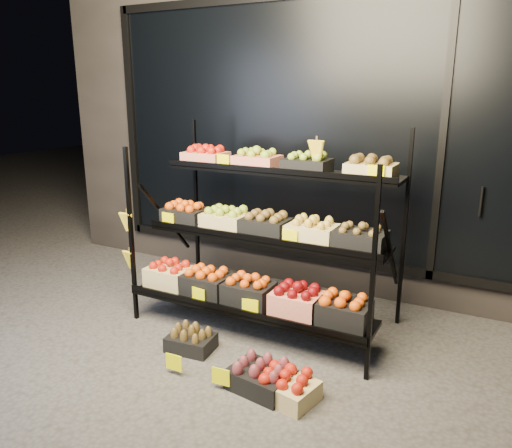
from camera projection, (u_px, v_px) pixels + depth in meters
The scene contains 8 objects.
ground at pixel (226, 355), 3.77m from camera, with size 24.00×24.00×0.00m, color #514F4C.
building at pixel (344, 107), 5.52m from camera, with size 6.00×2.08×3.50m.
display_rack at pixel (262, 236), 4.08m from camera, with size 2.18×1.02×1.67m.
tag_floor_a at pixel (174, 368), 3.50m from camera, with size 0.13×0.01×0.12m, color #EBE800.
tag_floor_b at pixel (221, 382), 3.32m from camera, with size 0.13×0.01×0.12m, color #EBE800.
floor_crate_midleft at pixel (191, 340), 3.83m from camera, with size 0.37×0.29×0.18m.
floor_crate_midright at pixel (286, 386), 3.23m from camera, with size 0.44×0.36×0.20m.
floor_crate_right at pixel (261, 376), 3.33m from camera, with size 0.45×0.36×0.21m.
Camera 1 is at (1.76, -2.89, 1.95)m, focal length 35.00 mm.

